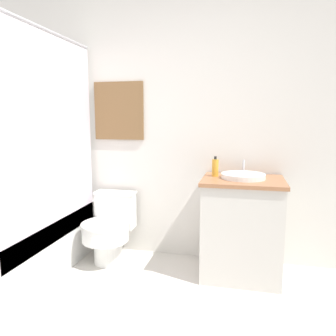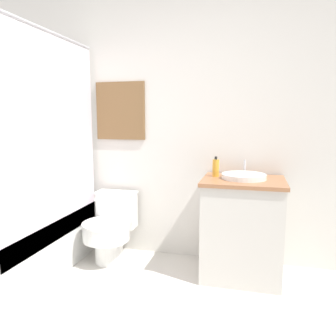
# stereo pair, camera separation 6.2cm
# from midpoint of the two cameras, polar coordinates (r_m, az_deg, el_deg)

# --- Properties ---
(wall_back) EXTENTS (3.43, 0.07, 2.50)m
(wall_back) POSITION_cam_midpoint_polar(r_m,az_deg,el_deg) (3.14, -3.80, 7.43)
(wall_back) COLOR silver
(wall_back) RESTS_ON ground_plane
(shower_area) EXTENTS (0.64, 1.41, 1.98)m
(shower_area) POSITION_cam_midpoint_polar(r_m,az_deg,el_deg) (3.07, -24.06, -11.51)
(shower_area) COLOR white
(shower_area) RESTS_ON ground_plane
(toilet) EXTENTS (0.43, 0.55, 0.62)m
(toilet) POSITION_cam_midpoint_polar(r_m,az_deg,el_deg) (3.12, -10.71, -10.33)
(toilet) COLOR white
(toilet) RESTS_ON ground_plane
(vanity) EXTENTS (0.66, 0.56, 0.83)m
(vanity) POSITION_cam_midpoint_polar(r_m,az_deg,el_deg) (2.84, 12.05, -10.09)
(vanity) COLOR beige
(vanity) RESTS_ON ground_plane
(sink) EXTENTS (0.36, 0.39, 0.13)m
(sink) POSITION_cam_midpoint_polar(r_m,az_deg,el_deg) (2.75, 12.34, -1.35)
(sink) COLOR white
(sink) RESTS_ON vanity
(soap_bottle) EXTENTS (0.06, 0.06, 0.17)m
(soap_bottle) POSITION_cam_midpoint_polar(r_m,az_deg,el_deg) (2.80, 7.59, 0.08)
(soap_bottle) COLOR gold
(soap_bottle) RESTS_ON vanity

